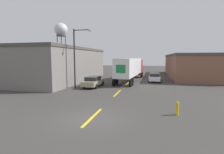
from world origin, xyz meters
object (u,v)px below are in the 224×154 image
street_lamp (77,54)px  fire_hydrant (177,108)px  parked_car_left_far (93,81)px  parked_car_right_far (154,77)px  semi_truck (131,67)px  water_tower (61,30)px

street_lamp → fire_hydrant: street_lamp is taller
parked_car_left_far → fire_hydrant: bearing=-45.8°
parked_car_right_far → fire_hydrant: 17.44m
fire_hydrant → semi_truck: bearing=107.2°
street_lamp → fire_hydrant: 14.83m
water_tower → street_lamp: 42.20m
water_tower → fire_hydrant: 56.31m
semi_truck → parked_car_left_far: semi_truck is taller
semi_truck → parked_car_right_far: bearing=-0.6°
street_lamp → fire_hydrant: bearing=-37.0°
parked_car_right_far → water_tower: 43.06m
parked_car_right_far → water_tower: bearing=140.4°
parked_car_right_far → street_lamp: size_ratio=0.63×
parked_car_right_far → parked_car_left_far: same height
parked_car_left_far → street_lamp: bearing=-143.8°
parked_car_right_far → semi_truck: bearing=175.9°
water_tower → parked_car_left_far: bearing=-55.0°
parked_car_right_far → fire_hydrant: parked_car_right_far is taller
parked_car_right_far → fire_hydrant: bearing=-85.1°
semi_truck → water_tower: water_tower is taller
parked_car_right_far → water_tower: water_tower is taller
parked_car_left_far → fire_hydrant: 13.81m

